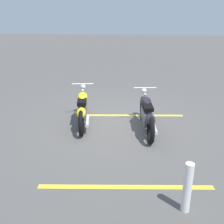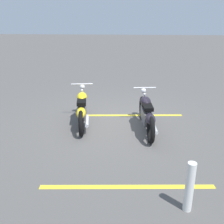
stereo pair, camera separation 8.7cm
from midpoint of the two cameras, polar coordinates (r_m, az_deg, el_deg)
The scene contains 6 objects.
ground_plane at distance 7.63m, azimuth 0.85°, elevation -2.15°, with size 60.00×60.00×0.00m, color #514F4C.
motorcycle_bright_foreground at distance 7.36m, azimuth -6.05°, elevation 0.73°, with size 2.22×0.67×1.04m.
motorcycle_dark_foreground at distance 6.99m, azimuth 7.94°, elevation -0.47°, with size 2.23×0.62×1.04m.
bollard_post at distance 4.42m, azimuth 16.52°, elevation -15.44°, with size 0.14×0.14×0.87m, color white.
parking_stripe_near at distance 8.11m, azimuth 4.32°, elevation -0.72°, with size 3.20×0.12×0.01m, color yellow.
parking_stripe_mid at distance 5.00m, azimuth 3.50°, elevation -15.87°, with size 3.20×0.12×0.01m, color yellow.
Camera 1 is at (7.00, 0.47, 3.00)m, focal length 42.30 mm.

